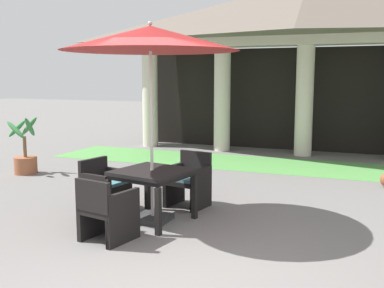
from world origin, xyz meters
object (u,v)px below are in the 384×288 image
(potted_palm_left_edge, at_px, (25,157))
(patio_chair_near_foreground_north, at_px, (189,181))
(patio_chair_near_foreground_west, at_px, (104,186))
(patio_umbrella_near_foreground, at_px, (150,40))
(patio_chair_near_foreground_south, at_px, (107,210))
(patio_table_near_foreground, at_px, (152,177))

(potted_palm_left_edge, bearing_deg, patio_chair_near_foreground_north, -13.77)
(patio_chair_near_foreground_west, bearing_deg, patio_umbrella_near_foreground, 90.00)
(patio_chair_near_foreground_west, xyz_separation_m, potted_palm_left_edge, (-3.05, 1.74, -0.03))
(patio_umbrella_near_foreground, relative_size, patio_chair_near_foreground_south, 3.42)
(patio_umbrella_near_foreground, xyz_separation_m, patio_chair_near_foreground_south, (-0.18, -0.91, -2.13))
(patio_chair_near_foreground_west, bearing_deg, potted_palm_left_edge, -108.48)
(patio_chair_near_foreground_north, xyz_separation_m, patio_chair_near_foreground_west, (-1.09, -0.73, -0.02))
(patio_umbrella_near_foreground, relative_size, patio_chair_near_foreground_west, 3.49)
(patio_umbrella_near_foreground, height_order, patio_chair_near_foreground_north, patio_umbrella_near_foreground)
(patio_umbrella_near_foreground, height_order, patio_chair_near_foreground_west, patio_umbrella_near_foreground)
(patio_chair_near_foreground_west, height_order, patio_chair_near_foreground_south, patio_chair_near_foreground_south)
(patio_chair_near_foreground_north, height_order, patio_chair_near_foreground_west, patio_chair_near_foreground_north)
(patio_table_near_foreground, relative_size, patio_umbrella_near_foreground, 0.40)
(patio_umbrella_near_foreground, distance_m, patio_chair_near_foreground_south, 2.32)
(patio_chair_near_foreground_north, distance_m, patio_chair_near_foreground_south, 1.85)
(patio_table_near_foreground, height_order, patio_umbrella_near_foreground, patio_umbrella_near_foreground)
(patio_chair_near_foreground_south, distance_m, potted_palm_left_edge, 4.72)
(patio_chair_near_foreground_south, xyz_separation_m, potted_palm_left_edge, (-3.78, 2.83, -0.04))
(patio_chair_near_foreground_south, bearing_deg, patio_table_near_foreground, 90.00)
(patio_chair_near_foreground_south, bearing_deg, patio_umbrella_near_foreground, 90.00)
(patio_umbrella_near_foreground, height_order, patio_chair_near_foreground_south, patio_umbrella_near_foreground)
(patio_table_near_foreground, xyz_separation_m, patio_umbrella_near_foreground, (0.00, -0.00, 1.88))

